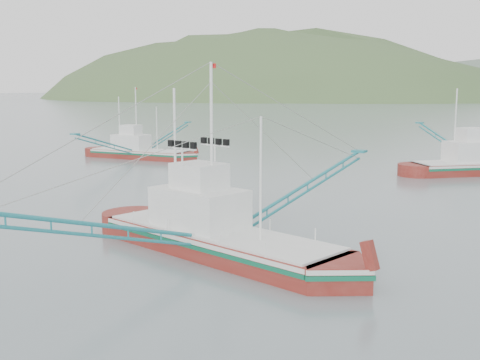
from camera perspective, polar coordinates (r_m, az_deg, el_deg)
The scene contains 4 objects.
ground at distance 31.67m, azimuth -5.35°, elevation -7.21°, with size 1200.00×1200.00×0.00m, color slate.
main_boat at distance 31.61m, azimuth -2.25°, elevation -3.44°, with size 15.19×26.12×10.77m.
bg_boat_left at distance 74.54m, azimuth -9.61°, elevation 3.02°, with size 12.85×22.95×9.29m.
headland_left at distance 432.72m, azimuth 2.13°, elevation 7.76°, with size 448.00×308.00×210.00m, color #415D30.
Camera 1 is at (17.36, -24.99, 8.78)m, focal length 45.00 mm.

